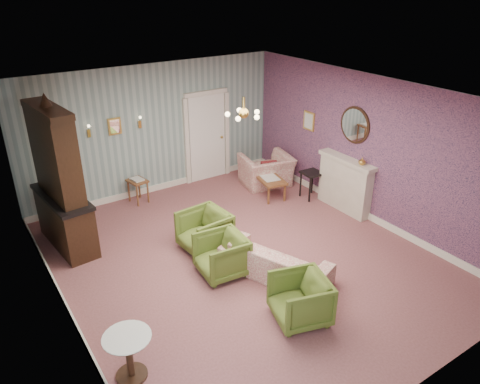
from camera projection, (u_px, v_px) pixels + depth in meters
floor at (243, 258)px, 8.17m from camera, size 7.00×7.00×0.00m
ceiling at (244, 97)px, 6.92m from camera, size 7.00×7.00×0.00m
wall_back at (155, 130)px, 10.17m from camera, size 6.00×0.00×6.00m
wall_front at (427, 297)px, 4.92m from camera, size 6.00×0.00×6.00m
wall_left at (55, 237)px, 6.04m from camera, size 0.00×7.00×7.00m
wall_right at (369, 149)px, 9.05m from camera, size 0.00×7.00×7.00m
wall_right_floral at (368, 149)px, 9.05m from camera, size 0.00×7.00×7.00m
door at (207, 136)px, 10.95m from camera, size 1.12×0.12×2.16m
olive_chair_a at (300, 297)px, 6.57m from camera, size 0.89×0.93×0.78m
olive_chair_b at (221, 254)px, 7.60m from camera, size 0.78×0.82×0.78m
olive_chair_c at (204, 229)px, 8.28m from camera, size 0.81×0.85×0.82m
sofa_chintz at (275, 256)px, 7.57m from camera, size 1.19×1.94×0.73m
wingback_chair at (266, 166)px, 10.82m from camera, size 1.25×0.94×0.98m
dresser at (57, 176)px, 8.00m from camera, size 0.74×1.72×2.79m
fireplace at (345, 184)px, 9.66m from camera, size 0.30×1.40×1.16m
mantel_vase at (362, 161)px, 9.07m from camera, size 0.15×0.15×0.15m
oval_mirror at (355, 125)px, 9.16m from camera, size 0.04×0.76×0.84m
framed_print at (309, 121)px, 10.29m from camera, size 0.04×0.34×0.42m
coffee_table at (269, 187)px, 10.38m from camera, size 0.67×0.97×0.45m
side_table_black at (311, 185)px, 10.26m from camera, size 0.44×0.44×0.62m
pedestal_table at (129, 357)px, 5.64m from camera, size 0.65×0.65×0.65m
nesting_table at (138, 190)px, 10.08m from camera, size 0.42×0.50×0.57m
gilt_mirror_back at (115, 126)px, 9.58m from camera, size 0.28×0.06×0.36m
sconce_left at (89, 131)px, 9.29m from camera, size 0.16×0.12×0.30m
sconce_right at (140, 122)px, 9.84m from camera, size 0.16×0.12×0.30m
chandelier at (244, 114)px, 7.04m from camera, size 0.56×0.56×0.36m
burgundy_cushion at (269, 169)px, 10.69m from camera, size 0.41×0.28×0.39m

